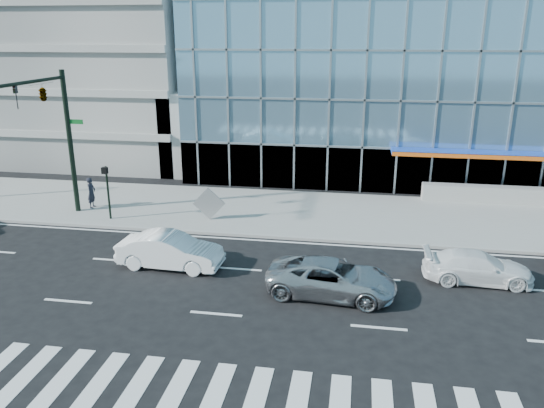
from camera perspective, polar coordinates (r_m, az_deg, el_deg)
The scene contains 12 objects.
ground at distance 23.83m, azimuth -3.50°, elevation -7.00°, with size 160.00×160.00×0.00m, color black.
sidewalk at distance 31.09m, azimuth -0.25°, elevation -0.72°, with size 120.00×8.00×0.15m, color gray.
theatre_building at distance 47.96m, azimuth 20.90°, elevation 13.82°, with size 42.00×26.00×15.00m, color #72A1BE.
parking_garage at distance 53.23m, azimuth -19.42°, elevation 16.99°, with size 24.00×24.00×20.00m, color gray.
ramp_block at distance 41.14m, azimuth -6.24°, elevation 8.03°, with size 6.00×8.00×6.00m, color gray.
traffic_signal at distance 30.40m, azimuth -22.63°, elevation 9.29°, with size 1.14×5.74×8.00m.
ped_signal_post at distance 30.30m, azimuth -17.34°, elevation 2.02°, with size 0.30×0.33×3.00m.
silver_suv at distance 21.44m, azimuth 6.42°, elevation -7.95°, with size 2.38×5.17×1.44m, color #B3B4B8.
white_suv at distance 24.04m, azimuth 21.24°, elevation -6.34°, with size 1.83×4.49×1.30m, color white.
white_sedan at distance 24.15m, azimuth -10.90°, elevation -4.96°, with size 1.64×4.70×1.55m, color white.
pedestrian at distance 32.93m, azimuth -18.85°, elevation 1.17°, with size 0.67×0.44×1.83m, color black.
tilted_panel at distance 29.37m, azimuth -6.80°, elevation 0.05°, with size 1.30×0.06×1.30m, color gray.
Camera 1 is at (4.94, -21.03, 10.07)m, focal length 35.00 mm.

